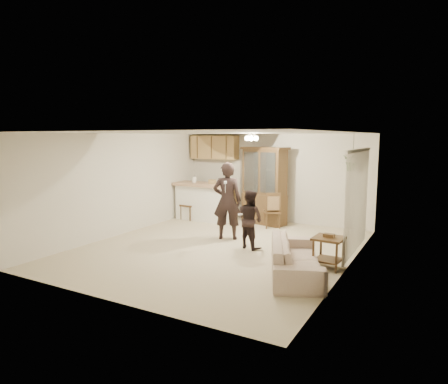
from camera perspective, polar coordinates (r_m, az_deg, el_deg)
The scene contains 23 objects.
floor at distance 8.82m, azimuth -0.75°, elevation -8.00°, with size 6.50×6.50×0.00m, color #C3B693.
ceiling at distance 8.48m, azimuth -0.78°, elevation 8.46°, with size 5.50×6.50×0.02m, color silver.
wall_back at distance 11.48m, azimuth 7.31°, elevation 2.00°, with size 5.50×0.02×2.50m, color beige.
wall_front at distance 6.00m, azimuth -16.37°, elevation -3.63°, with size 5.50×0.02×2.50m, color beige.
wall_left at distance 10.20m, azimuth -14.30°, elevation 1.09°, with size 0.02×6.50×2.50m, color beige.
wall_right at distance 7.60m, azimuth 17.56°, elevation -1.30°, with size 0.02×6.50×2.50m, color beige.
breakfast_bar at distance 11.61m, azimuth -2.94°, elevation -1.61°, with size 1.60×0.55×1.00m, color white.
bar_top at distance 11.53m, azimuth -2.96°, elevation 1.09°, with size 1.75×0.70×0.08m, color tan.
upper_cabinets at distance 12.10m, azimuth -1.38°, elevation 6.40°, with size 1.50×0.34×0.70m, color olive.
vertical_blinds at distance 8.50m, azimuth 18.47°, elevation -1.41°, with size 0.06×2.30×2.10m, color beige, non-canonical shape.
ceiling_fixture at distance 9.46m, azimuth 3.93°, elevation 7.78°, with size 0.36×0.36×0.20m, color #FFEBBF, non-canonical shape.
hanging_plant at distance 9.97m, azimuth 17.93°, elevation 4.26°, with size 0.43×0.37×0.48m, color #255020.
plant_cord at distance 9.95m, azimuth 18.01°, elevation 6.13°, with size 0.01×0.01×0.65m, color #29251E.
sofa at distance 7.21m, azimuth 10.21°, elevation -8.74°, with size 1.87×0.73×0.73m, color beige.
adult at distance 9.41m, azimuth 0.46°, elevation -1.37°, with size 0.66×0.43×1.80m, color black.
child at distance 8.69m, azimuth 3.73°, elevation -3.68°, with size 0.66×0.51×1.35m, color black.
china_hutch at distance 11.13m, azimuth 5.79°, elevation 0.83°, with size 1.44×0.86×2.13m.
side_table at distance 7.69m, azimuth 14.68°, elevation -8.30°, with size 0.56×0.56×0.65m.
chair_bar at distance 11.78m, azimuth -4.96°, elevation -2.62°, with size 0.48×0.48×0.96m.
chair_hutch_left at distance 11.86m, azimuth 0.81°, elevation -2.56°, with size 0.59×0.59×0.94m.
chair_hutch_right at distance 10.79m, azimuth 6.87°, elevation -3.63°, with size 0.59×0.59×0.96m.
controller_adult at distance 8.92m, azimuth 0.19°, elevation 1.39°, with size 0.05×0.16×0.05m, color white.
controller_child at distance 8.46m, azimuth 2.35°, elevation -3.23°, with size 0.03×0.11×0.03m, color white.
Camera 1 is at (4.21, -7.37, 2.42)m, focal length 32.00 mm.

